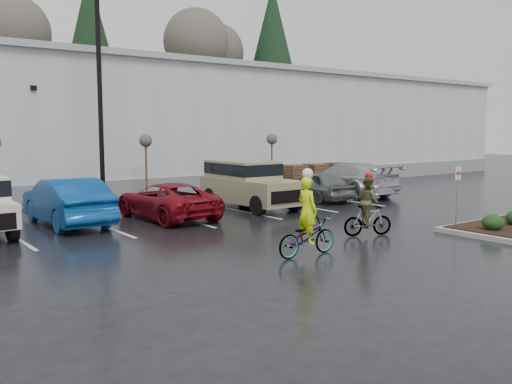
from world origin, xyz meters
TOP-DOWN VIEW (x-y plane):
  - ground at (0.00, 0.00)m, footprint 120.00×120.00m
  - warehouse at (0.00, 21.99)m, footprint 60.50×15.50m
  - wooded_ridge at (0.00, 45.00)m, footprint 80.00×25.00m
  - lamppost at (-4.00, 12.00)m, footprint 0.50×1.00m
  - sapling_mid at (-1.50, 13.00)m, footprint 0.60×0.60m
  - sapling_east at (6.00, 13.00)m, footprint 0.60×0.60m
  - pallet_stack_a at (8.50, 14.00)m, footprint 1.20×1.20m
  - pallet_stack_b at (10.20, 14.00)m, footprint 1.20×1.20m
  - pallet_stack_c at (12.00, 14.00)m, footprint 1.20×1.20m
  - shrub_a at (4.00, -1.00)m, footprint 0.70×0.70m
  - fire_lane_sign at (3.80, 0.20)m, footprint 0.30×0.05m
  - car_blue at (-6.43, 9.19)m, footprint 1.85×5.18m
  - car_red at (-2.91, 8.32)m, footprint 2.46×5.08m
  - suv_tan at (1.35, 8.66)m, footprint 2.20×5.10m
  - car_grey at (5.43, 8.83)m, footprint 2.10×4.37m
  - car_far_silver at (8.11, 9.34)m, footprint 2.64×6.00m
  - cyclist_hivis at (-2.79, 0.48)m, footprint 1.97×0.70m
  - cyclist_olive at (0.66, 1.36)m, footprint 1.65×1.03m

SIDE VIEW (x-z plane):
  - ground at x=0.00m, z-range 0.00..0.00m
  - shrub_a at x=4.00m, z-range 0.15..0.67m
  - pallet_stack_a at x=8.50m, z-range 0.00..1.35m
  - pallet_stack_b at x=10.20m, z-range 0.00..1.35m
  - pallet_stack_c at x=12.00m, z-range 0.00..1.35m
  - car_red at x=-2.91m, z-range 0.00..1.39m
  - car_grey at x=5.43m, z-range 0.00..1.44m
  - cyclist_hivis at x=-2.79m, z-range -0.46..1.93m
  - cyclist_olive at x=0.66m, z-range -0.27..1.81m
  - car_blue at x=-6.43m, z-range 0.00..1.70m
  - car_far_silver at x=8.11m, z-range 0.00..1.71m
  - suv_tan at x=1.35m, z-range 0.00..2.06m
  - fire_lane_sign at x=3.80m, z-range 0.31..2.51m
  - sapling_mid at x=-1.50m, z-range 1.13..4.33m
  - sapling_east at x=6.00m, z-range 1.13..4.33m
  - wooded_ridge at x=0.00m, z-range 0.00..6.00m
  - warehouse at x=0.00m, z-range 0.05..7.25m
  - lamppost at x=-4.00m, z-range 1.07..10.30m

